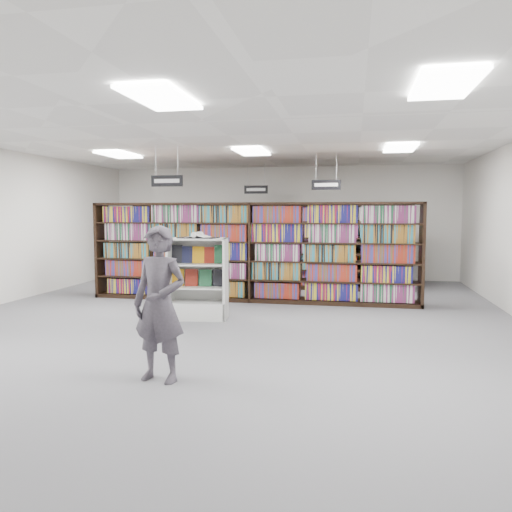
% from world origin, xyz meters
% --- Properties ---
extents(floor, '(12.00, 12.00, 0.00)m').
position_xyz_m(floor, '(0.00, 0.00, 0.00)').
color(floor, '#57565B').
rests_on(floor, ground).
extents(ceiling, '(10.00, 12.00, 0.10)m').
position_xyz_m(ceiling, '(0.00, 0.00, 3.20)').
color(ceiling, silver).
rests_on(ceiling, wall_back).
extents(wall_back, '(10.00, 0.10, 3.20)m').
position_xyz_m(wall_back, '(0.00, 6.00, 1.60)').
color(wall_back, silver).
rests_on(wall_back, ground).
extents(bookshelf_row_near, '(7.00, 0.60, 2.10)m').
position_xyz_m(bookshelf_row_near, '(0.00, 2.00, 1.05)').
color(bookshelf_row_near, black).
rests_on(bookshelf_row_near, floor).
extents(bookshelf_row_mid, '(7.00, 0.60, 2.10)m').
position_xyz_m(bookshelf_row_mid, '(0.00, 4.00, 1.05)').
color(bookshelf_row_mid, black).
rests_on(bookshelf_row_mid, floor).
extents(bookshelf_row_far, '(7.00, 0.60, 2.10)m').
position_xyz_m(bookshelf_row_far, '(0.00, 5.70, 1.05)').
color(bookshelf_row_far, black).
rests_on(bookshelf_row_far, floor).
extents(aisle_sign_left, '(0.65, 0.02, 0.80)m').
position_xyz_m(aisle_sign_left, '(-1.50, 1.00, 2.53)').
color(aisle_sign_left, '#B2B2B7').
rests_on(aisle_sign_left, ceiling).
extents(aisle_sign_right, '(0.65, 0.02, 0.80)m').
position_xyz_m(aisle_sign_right, '(1.50, 3.00, 2.53)').
color(aisle_sign_right, '#B2B2B7').
rests_on(aisle_sign_right, ceiling).
extents(aisle_sign_center, '(0.65, 0.02, 0.80)m').
position_xyz_m(aisle_sign_center, '(-0.50, 5.00, 2.53)').
color(aisle_sign_center, '#B2B2B7').
rests_on(aisle_sign_center, ceiling).
extents(troffer_front_center, '(0.60, 1.20, 0.04)m').
position_xyz_m(troffer_front_center, '(0.00, -3.00, 3.16)').
color(troffer_front_center, white).
rests_on(troffer_front_center, ceiling).
extents(troffer_front_right, '(0.60, 1.20, 0.04)m').
position_xyz_m(troffer_front_right, '(3.00, -3.00, 3.16)').
color(troffer_front_right, white).
rests_on(troffer_front_right, ceiling).
extents(troffer_back_left, '(0.60, 1.20, 0.04)m').
position_xyz_m(troffer_back_left, '(-3.00, 2.00, 3.16)').
color(troffer_back_left, white).
rests_on(troffer_back_left, ceiling).
extents(troffer_back_center, '(0.60, 1.20, 0.04)m').
position_xyz_m(troffer_back_center, '(0.00, 2.00, 3.16)').
color(troffer_back_center, white).
rests_on(troffer_back_center, ceiling).
extents(troffer_back_right, '(0.60, 1.20, 0.04)m').
position_xyz_m(troffer_back_right, '(3.00, 2.00, 3.16)').
color(troffer_back_right, white).
rests_on(troffer_back_right, ceiling).
extents(endcap_display, '(1.08, 0.63, 1.44)m').
position_xyz_m(endcap_display, '(-0.58, 0.07, 0.48)').
color(endcap_display, silver).
rests_on(endcap_display, floor).
extents(open_book, '(0.70, 0.44, 0.13)m').
position_xyz_m(open_book, '(-0.57, 0.05, 1.47)').
color(open_book, black).
rests_on(open_book, endcap_display).
extents(shopper, '(0.70, 0.52, 1.75)m').
position_xyz_m(shopper, '(0.02, -3.19, 0.87)').
color(shopper, '#4C4650').
rests_on(shopper, floor).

